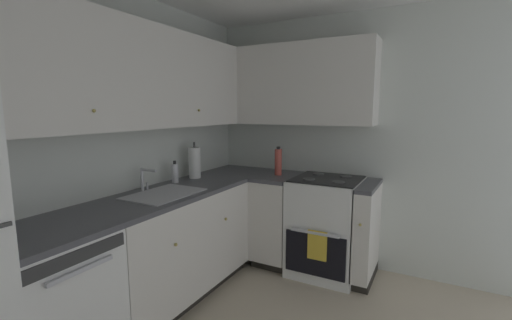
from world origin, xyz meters
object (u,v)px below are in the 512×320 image
dishwasher (50,310)px  oil_bottle (278,162)px  soap_bottle (175,173)px  paper_towel_roll (195,163)px  oven_range (326,225)px

dishwasher → oil_bottle: size_ratio=3.08×
dishwasher → soap_bottle: bearing=8.1°
dishwasher → soap_bottle: 1.40m
soap_bottle → oil_bottle: bearing=-40.8°
paper_towel_roll → oven_range: bearing=-65.1°
paper_towel_roll → oil_bottle: bearing=-51.4°
oven_range → oil_bottle: 0.77m
paper_towel_roll → oil_bottle: (0.51, -0.64, -0.01)m
oven_range → oil_bottle: bearing=92.1°
dishwasher → oven_range: 2.28m
dishwasher → paper_towel_roll: paper_towel_roll is taller
dishwasher → oven_range: (2.06, -0.98, 0.02)m
dishwasher → soap_bottle: (1.27, 0.18, 0.56)m
paper_towel_roll → oil_bottle: paper_towel_roll is taller
oven_range → paper_towel_roll: 1.39m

